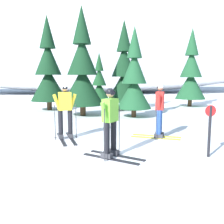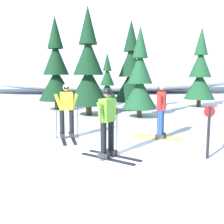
# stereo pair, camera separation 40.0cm
# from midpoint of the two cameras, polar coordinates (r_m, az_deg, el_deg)

# --- Properties ---
(ground_plane) EXTENTS (120.00, 120.00, 0.00)m
(ground_plane) POSITION_cam_midpoint_polar(r_m,az_deg,el_deg) (7.36, -4.64, -7.89)
(ground_plane) COLOR white
(skier_yellow_jacket) EXTENTS (0.77, 1.80, 1.76)m
(skier_yellow_jacket) POSITION_cam_midpoint_polar(r_m,az_deg,el_deg) (8.40, -11.65, 0.29)
(skier_yellow_jacket) COLOR black
(skier_yellow_jacket) RESTS_ON ground
(skier_lime_jacket) EXTENTS (1.46, 1.31, 1.72)m
(skier_lime_jacket) POSITION_cam_midpoint_polar(r_m,az_deg,el_deg) (6.31, -2.16, -2.13)
(skier_lime_jacket) COLOR black
(skier_lime_jacket) RESTS_ON ground
(skier_red_jacket) EXTENTS (1.62, 1.05, 1.77)m
(skier_red_jacket) POSITION_cam_midpoint_polar(r_m,az_deg,el_deg) (8.45, 9.10, 0.52)
(skier_red_jacket) COLOR gold
(skier_red_jacket) RESTS_ON ground
(pine_tree_far_left) EXTENTS (2.12, 2.12, 5.50)m
(pine_tree_far_left) POSITION_cam_midpoint_polar(r_m,az_deg,el_deg) (15.83, -14.59, 8.76)
(pine_tree_far_left) COLOR #47301E
(pine_tree_far_left) RESTS_ON ground
(pine_tree_left) EXTENTS (2.11, 2.11, 5.46)m
(pine_tree_left) POSITION_cam_midpoint_polar(r_m,az_deg,el_deg) (13.21, -7.44, 9.09)
(pine_tree_left) COLOR #47301E
(pine_tree_left) RESTS_ON ground
(pine_tree_center_left) EXTENTS (1.39, 1.39, 3.60)m
(pine_tree_center_left) POSITION_cam_midpoint_polar(r_m,az_deg,el_deg) (18.02, -3.47, 6.35)
(pine_tree_center_left) COLOR #47301E
(pine_tree_center_left) RESTS_ON ground
(pine_tree_center_right) EXTENTS (1.68, 1.68, 4.36)m
(pine_tree_center_right) POSITION_cam_midpoint_polar(r_m,az_deg,el_deg) (12.58, 4.00, 7.11)
(pine_tree_center_right) COLOR #47301E
(pine_tree_center_right) RESTS_ON ground
(pine_tree_right) EXTENTS (2.01, 2.01, 5.21)m
(pine_tree_right) POSITION_cam_midpoint_polar(r_m,az_deg,el_deg) (15.23, 1.89, 8.60)
(pine_tree_right) COLOR #47301E
(pine_tree_right) RESTS_ON ground
(pine_tree_far_right) EXTENTS (1.97, 1.97, 5.10)m
(pine_tree_far_right) POSITION_cam_midpoint_polar(r_m,az_deg,el_deg) (17.79, 16.40, 8.04)
(pine_tree_far_right) COLOR #47301E
(pine_tree_far_right) RESTS_ON ground
(snow_ridge_background) EXTENTS (51.47, 15.87, 12.20)m
(snow_ridge_background) POSITION_cam_midpoint_polar(r_m,az_deg,el_deg) (31.43, -2.19, 15.43)
(snow_ridge_background) COLOR white
(snow_ridge_background) RESTS_ON ground
(trail_marker_post) EXTENTS (0.28, 0.07, 1.30)m
(trail_marker_post) POSITION_cam_midpoint_polar(r_m,az_deg,el_deg) (6.74, 19.17, -3.27)
(trail_marker_post) COLOR black
(trail_marker_post) RESTS_ON ground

